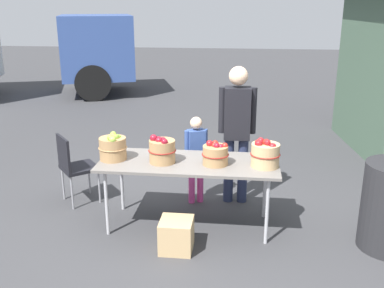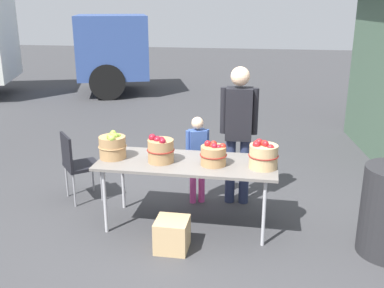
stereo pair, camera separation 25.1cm
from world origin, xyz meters
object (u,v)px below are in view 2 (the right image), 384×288
(vendor_adult, at_px, (239,125))
(folding_chair, at_px, (77,161))
(apple_basket_green_0, at_px, (113,146))
(apple_basket_red_2, at_px, (263,155))
(produce_crate, at_px, (172,235))
(market_table, at_px, (187,165))
(child_customer, at_px, (197,153))
(apple_basket_red_0, at_px, (160,150))
(apple_basket_red_1, at_px, (214,154))

(vendor_adult, height_order, folding_chair, vendor_adult)
(apple_basket_green_0, height_order, apple_basket_red_2, apple_basket_green_0)
(apple_basket_red_2, bearing_deg, produce_crate, -151.03)
(market_table, bearing_deg, folding_chair, 163.68)
(child_customer, height_order, produce_crate, child_customer)
(apple_basket_red_0, bearing_deg, child_customer, 66.50)
(apple_basket_red_1, xyz_separation_m, apple_basket_red_2, (0.51, -0.00, 0.02))
(apple_basket_red_1, xyz_separation_m, folding_chair, (-1.74, 0.48, -0.35))
(folding_chair, distance_m, produce_crate, 1.73)
(vendor_adult, bearing_deg, folding_chair, 6.43)
(apple_basket_green_0, xyz_separation_m, produce_crate, (0.75, -0.50, -0.72))
(vendor_adult, bearing_deg, apple_basket_red_2, 110.74)
(apple_basket_red_1, height_order, child_customer, child_customer)
(apple_basket_green_0, distance_m, produce_crate, 1.16)
(child_customer, xyz_separation_m, folding_chair, (-1.47, -0.18, -0.13))
(child_customer, distance_m, produce_crate, 1.23)
(apple_basket_green_0, bearing_deg, apple_basket_red_0, -3.41)
(apple_basket_green_0, distance_m, apple_basket_red_1, 1.10)
(apple_basket_red_1, height_order, vendor_adult, vendor_adult)
(apple_basket_red_0, bearing_deg, produce_crate, -65.28)
(folding_chair, bearing_deg, produce_crate, -164.03)
(apple_basket_red_1, relative_size, vendor_adult, 0.17)
(market_table, distance_m, folding_chair, 1.53)
(apple_basket_red_0, bearing_deg, apple_basket_red_2, 0.14)
(folding_chair, xyz_separation_m, produce_crate, (1.40, -0.95, -0.35))
(market_table, xyz_separation_m, folding_chair, (-1.45, 0.43, -0.20))
(apple_basket_red_1, bearing_deg, apple_basket_red_0, -179.65)
(apple_basket_green_0, distance_m, apple_basket_red_0, 0.54)
(apple_basket_red_2, bearing_deg, market_table, 176.06)
(vendor_adult, distance_m, folding_chair, 2.02)
(market_table, bearing_deg, vendor_adult, 54.75)
(market_table, xyz_separation_m, apple_basket_red_2, (0.79, -0.05, 0.18))
(apple_basket_green_0, bearing_deg, folding_chair, 144.91)
(apple_basket_green_0, relative_size, apple_basket_red_0, 1.02)
(market_table, relative_size, produce_crate, 5.90)
(market_table, height_order, vendor_adult, vendor_adult)
(apple_basket_red_2, relative_size, child_customer, 0.28)
(apple_basket_red_0, xyz_separation_m, child_customer, (0.29, 0.66, -0.25))
(market_table, bearing_deg, child_customer, 88.76)
(apple_basket_red_2, bearing_deg, apple_basket_red_1, 179.90)
(apple_basket_red_0, height_order, vendor_adult, vendor_adult)
(apple_basket_red_2, xyz_separation_m, vendor_adult, (-0.30, 0.75, 0.10))
(market_table, relative_size, apple_basket_red_0, 6.31)
(market_table, xyz_separation_m, apple_basket_green_0, (-0.81, -0.03, 0.18))
(folding_chair, bearing_deg, apple_basket_red_0, -151.99)
(folding_chair, bearing_deg, vendor_adult, -121.89)
(produce_crate, bearing_deg, apple_basket_red_2, 28.97)
(vendor_adult, relative_size, produce_crate, 5.19)
(apple_basket_red_1, bearing_deg, folding_chair, 164.60)
(apple_basket_red_0, bearing_deg, vendor_adult, 44.44)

